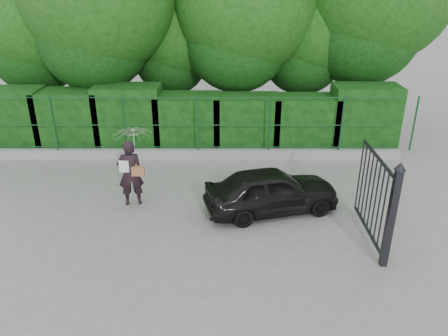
{
  "coord_description": "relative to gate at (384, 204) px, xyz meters",
  "views": [
    {
      "loc": [
        1.28,
        -8.73,
        5.65
      ],
      "look_at": [
        1.25,
        1.3,
        1.1
      ],
      "focal_mm": 35.0,
      "sensor_mm": 36.0,
      "label": 1
    }
  ],
  "objects": [
    {
      "name": "kerb",
      "position": [
        -4.6,
        5.22,
        -1.04
      ],
      "size": [
        14.0,
        0.25,
        0.3
      ],
      "primitive_type": "cube",
      "color": "#9E9E99",
      "rests_on": "ground"
    },
    {
      "name": "woman",
      "position": [
        -5.67,
        2.19,
        0.19
      ],
      "size": [
        1.0,
        1.0,
        2.11
      ],
      "color": "black",
      "rests_on": "ground"
    },
    {
      "name": "gate",
      "position": [
        0.0,
        0.0,
        0.0
      ],
      "size": [
        0.22,
        2.33,
        2.36
      ],
      "color": "black",
      "rests_on": "ground"
    },
    {
      "name": "hedge",
      "position": [
        -4.65,
        6.22,
        -0.18
      ],
      "size": [
        14.2,
        1.2,
        2.19
      ],
      "color": "black",
      "rests_on": "ground"
    },
    {
      "name": "car",
      "position": [
        -2.14,
        1.81,
        -0.61
      ],
      "size": [
        3.62,
        2.18,
        1.15
      ],
      "primitive_type": "imported",
      "rotation": [
        0.0,
        0.0,
        1.83
      ],
      "color": "black",
      "rests_on": "ground"
    },
    {
      "name": "fence",
      "position": [
        -4.38,
        5.22,
        0.01
      ],
      "size": [
        14.13,
        0.06,
        1.8
      ],
      "color": "#144321",
      "rests_on": "kerb"
    },
    {
      "name": "ground",
      "position": [
        -4.6,
        0.72,
        -1.19
      ],
      "size": [
        80.0,
        80.0,
        0.0
      ],
      "primitive_type": "plane",
      "color": "gray"
    },
    {
      "name": "trees",
      "position": [
        -3.46,
        8.46,
        3.43
      ],
      "size": [
        17.1,
        6.15,
        8.08
      ],
      "color": "black",
      "rests_on": "ground"
    }
  ]
}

